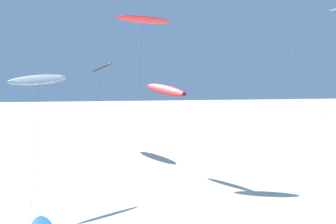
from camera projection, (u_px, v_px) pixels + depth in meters
flying_kite_3 at (102, 67)px, 43.59m from camera, size 3.70×7.04×11.15m
flying_kite_4 at (165, 90)px, 32.28m from camera, size 4.81×10.43×8.63m
flying_kite_5 at (39, 80)px, 26.20m from camera, size 4.41×8.24×9.31m
flying_kite_7 at (142, 20)px, 32.91m from camera, size 5.37×7.44×15.04m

